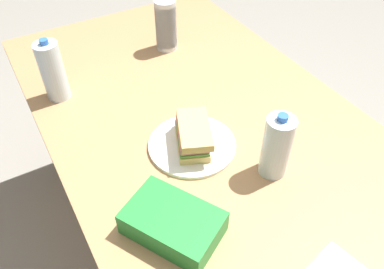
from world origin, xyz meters
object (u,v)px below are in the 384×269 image
Objects in this scene: dining_table at (219,155)px; sandwich at (193,135)px; water_bottle_spare at (53,71)px; paper_plate at (192,145)px; water_bottle_tall at (277,146)px; plastic_cup_stack at (166,25)px; chip_bag at (173,223)px.

sandwich is (-0.00, -0.10, 0.14)m from dining_table.
water_bottle_spare reaches higher than sandwich.
paper_plate is 0.26m from water_bottle_tall.
dining_table is 0.59m from plastic_cup_stack.
chip_bag is 0.87m from plastic_cup_stack.
sandwich reaches higher than chip_bag.
water_bottle_tall is 0.94× the size of water_bottle_spare.
water_bottle_spare is (-0.45, -0.28, 0.05)m from sandwich.
paper_plate is at bearing -94.12° from dining_table.
water_bottle_spare is at bearing -148.32° from sandwich.
water_bottle_tall is (0.19, 0.05, 0.18)m from dining_table.
water_bottle_spare reaches higher than chip_bag.
water_bottle_spare reaches higher than dining_table.
water_bottle_spare is (0.09, -0.47, 0.00)m from plastic_cup_stack.
sandwich is 0.92× the size of water_bottle_spare.
chip_bag is 0.35m from water_bottle_tall.
paper_plate is at bearing 31.90° from water_bottle_spare.
sandwich is 0.30m from chip_bag.
water_bottle_tall is at bearing -3.51° from plastic_cup_stack.
water_bottle_tall is at bearing 33.59° from water_bottle_spare.
paper_plate is at bearing -19.82° from plastic_cup_stack.
water_bottle_tall is at bearing 15.50° from dining_table.
chip_bag is 1.13× the size of plastic_cup_stack.
plastic_cup_stack is (-0.55, 0.10, 0.19)m from dining_table.
water_bottle_tall reaches higher than dining_table.
plastic_cup_stack is (-0.78, 0.38, 0.07)m from chip_bag.
chip_bag is at bearing -84.10° from water_bottle_tall.
dining_table is 0.27m from water_bottle_tall.
chip_bag reaches higher than dining_table.
chip_bag is at bearing -38.98° from paper_plate.
sandwich is at bearing -68.83° from chip_bag.
water_bottle_tall reaches higher than paper_plate.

